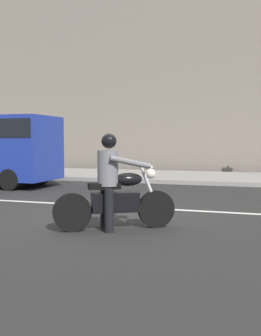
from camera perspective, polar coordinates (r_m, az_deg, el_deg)
ground_plane at (r=8.11m, az=-3.90°, el=-6.52°), size 80.00×80.00×0.00m
sidewalk_slab at (r=15.75m, az=7.01°, el=-1.23°), size 40.00×4.40×0.14m
building_facade at (r=19.61m, az=9.15°, el=17.80°), size 40.00×1.40×12.40m
lane_marking_stripe at (r=8.88m, az=-0.65°, el=-5.58°), size 18.00×0.14×0.01m
motorcycle_with_rider_gray at (r=6.60m, az=-2.34°, el=-3.19°), size 1.81×1.16×1.59m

